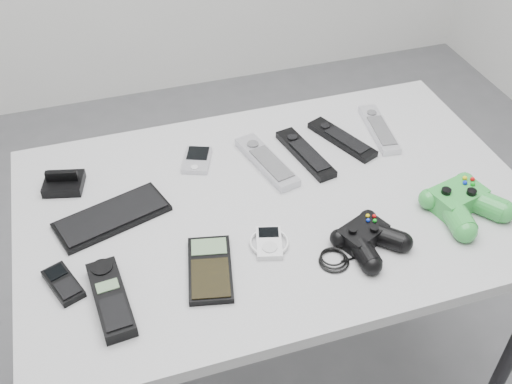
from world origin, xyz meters
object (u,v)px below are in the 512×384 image
object	(u,v)px
remote_black_a	(305,153)
remote_black_b	(342,139)
remote_silver_a	(267,161)
controller_black	(368,237)
pda	(197,160)
mobile_phone	(63,283)
desk	(276,221)
pda_keyboard	(112,216)
calculator	(210,269)
controller_green	(463,201)
mp3_player	(269,242)
remote_silver_b	(379,129)
cordless_handset	(111,298)

from	to	relation	value
remote_black_a	remote_black_b	bearing A→B (deg)	3.85
remote_silver_a	controller_black	distance (m)	0.33
pda	remote_black_a	world-z (taller)	remote_black_a
mobile_phone	pda	bearing A→B (deg)	20.49
desk	remote_black_a	world-z (taller)	remote_black_a
pda_keyboard	remote_silver_a	bearing A→B (deg)	-5.88
calculator	pda_keyboard	bearing A→B (deg)	140.10
controller_black	controller_green	size ratio (longest dim) A/B	1.32
remote_black_b	controller_black	world-z (taller)	controller_black
pda_keyboard	remote_black_b	world-z (taller)	remote_black_b
pda_keyboard	mp3_player	size ratio (longest dim) A/B	2.76
remote_black_b	mp3_player	xyz separation A→B (m)	(-0.28, -0.28, -0.00)
pda	mobile_phone	size ratio (longest dim) A/B	0.95
desk	remote_black_b	size ratio (longest dim) A/B	5.71
pda_keyboard	remote_black_b	size ratio (longest dim) A/B	1.21
pda	remote_silver_a	world-z (taller)	remote_silver_a
controller_green	remote_black_a	bearing A→B (deg)	118.40
remote_silver_b	controller_green	xyz separation A→B (m)	(0.04, -0.32, 0.02)
pda	remote_black_b	bearing A→B (deg)	17.00
pda	remote_black_a	xyz separation A→B (m)	(0.25, -0.06, 0.00)
pda	remote_silver_a	distance (m)	0.17
mp3_player	controller_black	distance (m)	0.20
controller_green	remote_black_b	bearing A→B (deg)	101.42
pda_keyboard	pda	distance (m)	0.26
pda	mp3_player	size ratio (longest dim) A/B	1.11
mp3_player	remote_silver_a	bearing A→B (deg)	88.51
pda	calculator	distance (m)	0.35
remote_silver_a	mobile_phone	distance (m)	0.54
mp3_player	calculator	bearing A→B (deg)	-150.04
remote_black_b	controller_green	distance (m)	0.34
pda	cordless_handset	bearing A→B (deg)	-102.70
desk	controller_black	bearing A→B (deg)	-54.80
desk	controller_black	distance (m)	0.24
remote_silver_b	desk	bearing A→B (deg)	-145.60
mobile_phone	mp3_player	size ratio (longest dim) A/B	1.18
remote_silver_b	mp3_player	world-z (taller)	remote_silver_b
remote_black_a	controller_green	size ratio (longest dim) A/B	1.18
remote_silver_a	mobile_phone	bearing A→B (deg)	-167.29
pda_keyboard	cordless_handset	bearing A→B (deg)	-114.97
remote_black_a	mobile_phone	world-z (taller)	remote_black_a
remote_silver_a	remote_black_a	bearing A→B (deg)	-11.58
remote_black_a	calculator	world-z (taller)	remote_black_a
controller_green	pda	bearing A→B (deg)	132.63
pda_keyboard	calculator	world-z (taller)	calculator
pda	mobile_phone	world-z (taller)	mobile_phone
pda	cordless_handset	size ratio (longest dim) A/B	0.52
remote_silver_b	mp3_player	xyz separation A→B (m)	(-0.39, -0.29, -0.00)
remote_silver_b	cordless_handset	xyz separation A→B (m)	(-0.71, -0.34, 0.00)
controller_black	mobile_phone	bearing A→B (deg)	150.02
pda	calculator	size ratio (longest dim) A/B	0.58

